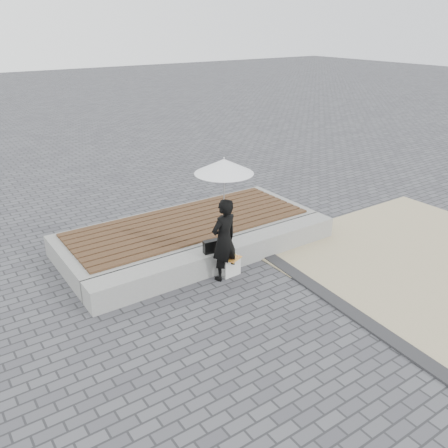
{
  "coord_description": "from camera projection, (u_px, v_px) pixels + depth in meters",
  "views": [
    {
      "loc": [
        -4.22,
        -4.55,
        4.04
      ],
      "look_at": [
        -0.24,
        1.24,
        1.0
      ],
      "focal_mm": 37.89,
      "sensor_mm": 36.0,
      "label": 1
    }
  ],
  "objects": [
    {
      "name": "magazine",
      "position": [
        233.0,
        258.0,
        7.96
      ],
      "size": [
        0.35,
        0.31,
        0.01
      ],
      "primitive_type": "cube",
      "rotation": [
        0.0,
        0.0,
        0.4
      ],
      "color": "red",
      "rests_on": "canvas_tote"
    },
    {
      "name": "timber_decking",
      "position": [
        189.0,
        222.0,
        9.19
      ],
      "size": [
        4.6,
        1.8,
        0.04
      ],
      "primitive_type": null,
      "color": "#533522",
      "rests_on": "timber_platform"
    },
    {
      "name": "canvas_tote",
      "position": [
        231.0,
        266.0,
        8.07
      ],
      "size": [
        0.33,
        0.15,
        0.34
      ],
      "primitive_type": "cube",
      "rotation": [
        0.0,
        0.0,
        0.05
      ],
      "color": "silver",
      "rests_on": "ground"
    },
    {
      "name": "handbag",
      "position": [
        212.0,
        246.0,
        8.02
      ],
      "size": [
        0.33,
        0.16,
        0.22
      ],
      "primitive_type": "cube",
      "rotation": [
        0.0,
        0.0,
        -0.14
      ],
      "color": "black",
      "rests_on": "seating_ledge"
    },
    {
      "name": "edging_band",
      "position": [
        341.0,
        305.0,
        7.25
      ],
      "size": [
        0.61,
        5.2,
        0.04
      ],
      "primitive_type": "cube",
      "rotation": [
        0.0,
        0.0,
        -0.07
      ],
      "color": "#2B2B2D",
      "rests_on": "ground"
    },
    {
      "name": "terrazzo_zone",
      "position": [
        435.0,
        263.0,
        8.52
      ],
      "size": [
        5.0,
        5.0,
        0.02
      ],
      "primitive_type": "cube",
      "color": "tan",
      "rests_on": "ground"
    },
    {
      "name": "ground",
      "position": [
        283.0,
        307.0,
        7.24
      ],
      "size": [
        80.0,
        80.0,
        0.0
      ],
      "primitive_type": "plane",
      "color": "#4C4D51",
      "rests_on": "ground"
    },
    {
      "name": "seating_ledge",
      "position": [
        224.0,
        256.0,
        8.37
      ],
      "size": [
        5.0,
        0.45,
        0.4
      ],
      "primitive_type": "cube",
      "color": "#A0A19B",
      "rests_on": "ground"
    },
    {
      "name": "parasol",
      "position": [
        224.0,
        166.0,
        7.27
      ],
      "size": [
        0.93,
        0.93,
        1.19
      ],
      "rotation": [
        0.0,
        0.0,
        -0.17
      ],
      "color": "#B0AFB4",
      "rests_on": "ground"
    },
    {
      "name": "woman",
      "position": [
        224.0,
        240.0,
        7.77
      ],
      "size": [
        0.57,
        0.42,
        1.43
      ],
      "primitive_type": "imported",
      "rotation": [
        0.0,
        0.0,
        3.31
      ],
      "color": "black",
      "rests_on": "ground"
    },
    {
      "name": "timber_platform",
      "position": [
        189.0,
        233.0,
        9.28
      ],
      "size": [
        5.0,
        2.0,
        0.4
      ],
      "primitive_type": "cube",
      "color": "gray",
      "rests_on": "ground"
    }
  ]
}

